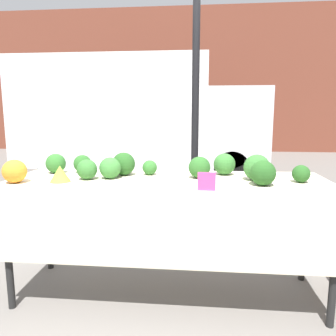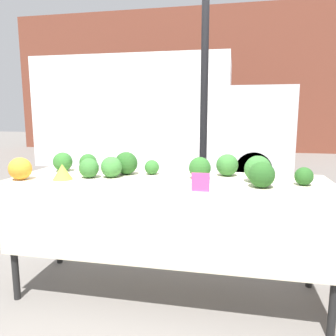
# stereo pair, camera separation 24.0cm
# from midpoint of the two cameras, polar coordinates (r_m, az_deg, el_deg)

# --- Properties ---
(ground_plane) EXTENTS (40.00, 40.00, 0.00)m
(ground_plane) POSITION_cam_midpoint_polar(r_m,az_deg,el_deg) (2.75, -2.68, -20.87)
(ground_plane) COLOR slate
(building_facade) EXTENTS (16.00, 0.60, 5.12)m
(building_facade) POSITION_cam_midpoint_polar(r_m,az_deg,el_deg) (12.56, 4.05, 14.84)
(building_facade) COLOR brown
(building_facade) RESTS_ON ground_plane
(tent_pole) EXTENTS (0.07, 0.07, 2.47)m
(tent_pole) POSITION_cam_midpoint_polar(r_m,az_deg,el_deg) (3.16, 2.55, 6.76)
(tent_pole) COLOR black
(tent_pole) RESTS_ON ground_plane
(parked_truck) EXTENTS (5.14, 2.07, 2.50)m
(parked_truck) POSITION_cam_midpoint_polar(r_m,az_deg,el_deg) (7.28, -6.58, 9.02)
(parked_truck) COLOR white
(parked_truck) RESTS_ON ground_plane
(market_table) EXTENTS (2.33, 0.74, 0.91)m
(market_table) POSITION_cam_midpoint_polar(r_m,az_deg,el_deg) (2.38, -3.06, -5.02)
(market_table) COLOR beige
(market_table) RESTS_ON ground_plane
(orange_cauliflower) EXTENTS (0.16, 0.16, 0.16)m
(orange_cauliflower) POSITION_cam_midpoint_polar(r_m,az_deg,el_deg) (2.55, -27.66, -0.54)
(orange_cauliflower) COLOR orange
(orange_cauliflower) RESTS_ON market_table
(romanesco_head) EXTENTS (0.14, 0.14, 0.11)m
(romanesco_head) POSITION_cam_midpoint_polar(r_m,az_deg,el_deg) (2.46, -21.00, -0.98)
(romanesco_head) COLOR #93B238
(romanesco_head) RESTS_ON market_table
(broccoli_head_0) EXTENTS (0.17, 0.17, 0.17)m
(broccoli_head_0) POSITION_cam_midpoint_polar(r_m,az_deg,el_deg) (2.57, 7.19, 0.65)
(broccoli_head_0) COLOR #336B2D
(broccoli_head_0) RESTS_ON market_table
(broccoli_head_1) EXTENTS (0.18, 0.18, 0.18)m
(broccoli_head_1) POSITION_cam_midpoint_polar(r_m,az_deg,el_deg) (2.58, -10.40, 0.69)
(broccoli_head_1) COLOR #23511E
(broccoli_head_1) RESTS_ON market_table
(broccoli_head_2) EXTENTS (0.15, 0.15, 0.15)m
(broccoli_head_2) POSITION_cam_midpoint_polar(r_m,az_deg,el_deg) (2.48, -16.65, -0.26)
(broccoli_head_2) COLOR #336B2D
(broccoli_head_2) RESTS_ON market_table
(broccoli_head_3) EXTENTS (0.14, 0.14, 0.14)m
(broccoli_head_3) POSITION_cam_midpoint_polar(r_m,az_deg,el_deg) (2.78, -17.10, 0.69)
(broccoli_head_3) COLOR #285B23
(broccoli_head_3) RESTS_ON market_table
(broccoli_head_4) EXTENTS (0.19, 0.19, 0.19)m
(broccoli_head_4) POSITION_cam_midpoint_polar(r_m,az_deg,el_deg) (2.39, 12.46, 0.06)
(broccoli_head_4) COLOR #336B2D
(broccoli_head_4) RESTS_ON market_table
(broccoli_head_5) EXTENTS (0.16, 0.16, 0.16)m
(broccoli_head_5) POSITION_cam_midpoint_polar(r_m,az_deg,el_deg) (2.42, 2.68, 0.08)
(broccoli_head_5) COLOR #285B23
(broccoli_head_5) RESTS_ON market_table
(broccoli_head_6) EXTENTS (0.16, 0.16, 0.16)m
(broccoli_head_6) POSITION_cam_midpoint_polar(r_m,az_deg,el_deg) (2.82, -21.31, 0.72)
(broccoli_head_6) COLOR #2D6628
(broccoli_head_6) RESTS_ON market_table
(broccoli_head_7) EXTENTS (0.17, 0.17, 0.17)m
(broccoli_head_7) POSITION_cam_midpoint_polar(r_m,az_deg,el_deg) (2.23, 13.30, -0.90)
(broccoli_head_7) COLOR #23511E
(broccoli_head_7) RESTS_ON market_table
(broccoli_head_8) EXTENTS (0.12, 0.12, 0.12)m
(broccoli_head_8) POSITION_cam_midpoint_polar(r_m,az_deg,el_deg) (2.57, -5.88, 0.06)
(broccoli_head_8) COLOR #2D6628
(broccoli_head_8) RESTS_ON market_table
(broccoli_head_9) EXTENTS (0.16, 0.16, 0.16)m
(broccoli_head_9) POSITION_cam_midpoint_polar(r_m,az_deg,el_deg) (2.47, -12.83, -0.02)
(broccoli_head_9) COLOR #387533
(broccoli_head_9) RESTS_ON market_table
(broccoli_head_10) EXTENTS (0.12, 0.12, 0.12)m
(broccoli_head_10) POSITION_cam_midpoint_polar(r_m,az_deg,el_deg) (2.41, 19.58, -0.98)
(broccoli_head_10) COLOR #23511E
(broccoli_head_10) RESTS_ON market_table
(price_sign) EXTENTS (0.11, 0.01, 0.12)m
(price_sign) POSITION_cam_midpoint_polar(r_m,az_deg,el_deg) (2.03, 3.39, -2.40)
(price_sign) COLOR #EF4793
(price_sign) RESTS_ON market_table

